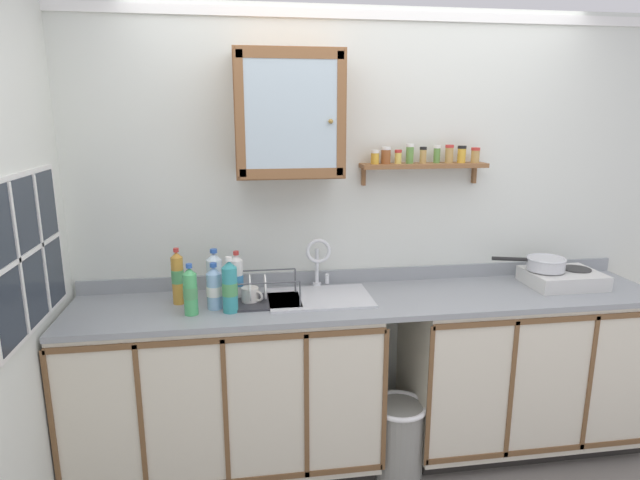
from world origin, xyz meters
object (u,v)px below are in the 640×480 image
object	(u,v)px
mug	(250,295)
wall_cabinet	(288,115)
saucepan	(545,263)
sink	(319,301)
bottle_opaque_white_5	(237,277)
hot_plate_stove	(562,278)
bottle_detergent_teal_2	(230,287)
trash_bin	(398,436)
dish_rack	(265,298)
bottle_juice_amber_1	(178,277)
bottle_soda_green_0	(190,291)
bottle_water_blue_4	(214,288)
bottle_water_clear_3	(215,278)

from	to	relation	value
mug	wall_cabinet	size ratio (longest dim) A/B	0.18
saucepan	sink	bearing A→B (deg)	-178.91
saucepan	bottle_opaque_white_5	size ratio (longest dim) A/B	1.53
sink	mug	world-z (taller)	sink
hot_plate_stove	bottle_detergent_teal_2	size ratio (longest dim) A/B	1.43
mug	trash_bin	size ratio (longest dim) A/B	0.27
dish_rack	bottle_juice_amber_1	bearing A→B (deg)	172.30
bottle_soda_green_0	trash_bin	world-z (taller)	bottle_soda_green_0
hot_plate_stove	wall_cabinet	size ratio (longest dim) A/B	0.64
bottle_water_blue_4	bottle_opaque_white_5	bearing A→B (deg)	50.56
bottle_water_clear_3	bottle_detergent_teal_2	bearing A→B (deg)	-65.41
bottle_detergent_teal_2	sink	bearing A→B (deg)	16.56
hot_plate_stove	bottle_soda_green_0	xyz separation A→B (m)	(-2.08, -0.14, 0.08)
hot_plate_stove	bottle_detergent_teal_2	distance (m)	1.90
saucepan	bottle_water_clear_3	world-z (taller)	bottle_water_clear_3
hot_plate_stove	bottle_water_blue_4	size ratio (longest dim) A/B	1.70
sink	mug	distance (m)	0.38
sink	wall_cabinet	xyz separation A→B (m)	(-0.14, 0.10, 0.98)
bottle_water_clear_3	mug	distance (m)	0.21
saucepan	bottle_water_clear_3	xyz separation A→B (m)	(-1.87, 0.01, -0.00)
wall_cabinet	trash_bin	size ratio (longest dim) A/B	1.51
bottle_detergent_teal_2	bottle_juice_amber_1	bearing A→B (deg)	148.26
bottle_water_clear_3	trash_bin	xyz separation A→B (m)	(0.95, -0.24, -0.88)
hot_plate_stove	bottle_water_blue_4	xyz separation A→B (m)	(-1.97, -0.08, 0.06)
bottle_detergent_teal_2	trash_bin	distance (m)	1.24
wall_cabinet	saucepan	bearing A→B (deg)	-2.99
trash_bin	bottle_water_blue_4	bearing A→B (deg)	172.33
dish_rack	wall_cabinet	distance (m)	0.95
bottle_opaque_white_5	mug	xyz separation A→B (m)	(0.07, -0.09, -0.07)
dish_rack	hot_plate_stove	bearing A→B (deg)	1.16
sink	mug	xyz separation A→B (m)	(-0.37, -0.03, 0.06)
hot_plate_stove	saucepan	bearing A→B (deg)	166.31
bottle_water_blue_4	trash_bin	xyz separation A→B (m)	(0.95, -0.13, -0.86)
bottle_water_blue_4	trash_bin	size ratio (longest dim) A/B	0.57
sink	saucepan	distance (m)	1.32
bottle_opaque_white_5	trash_bin	xyz separation A→B (m)	(0.84, -0.27, -0.87)
hot_plate_stove	trash_bin	bearing A→B (deg)	-168.55
bottle_detergent_teal_2	mug	distance (m)	0.17
bottle_water_blue_4	wall_cabinet	bearing A→B (deg)	23.86
bottle_soda_green_0	bottle_detergent_teal_2	distance (m)	0.19
sink	dish_rack	world-z (taller)	sink
hot_plate_stove	wall_cabinet	distance (m)	1.82
bottle_opaque_white_5	dish_rack	xyz separation A→B (m)	(0.14, -0.09, -0.09)
saucepan	bottle_soda_green_0	bearing A→B (deg)	-175.14
trash_bin	bottle_water_clear_3	bearing A→B (deg)	165.82
hot_plate_stove	bottle_detergent_teal_2	xyz separation A→B (m)	(-1.89, -0.14, 0.09)
bottle_juice_amber_1	mug	world-z (taller)	bottle_juice_amber_1
bottle_soda_green_0	bottle_water_clear_3	world-z (taller)	bottle_water_clear_3
saucepan	bottle_detergent_teal_2	size ratio (longest dim) A/B	1.41
bottle_soda_green_0	bottle_water_blue_4	xyz separation A→B (m)	(0.11, 0.07, -0.01)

